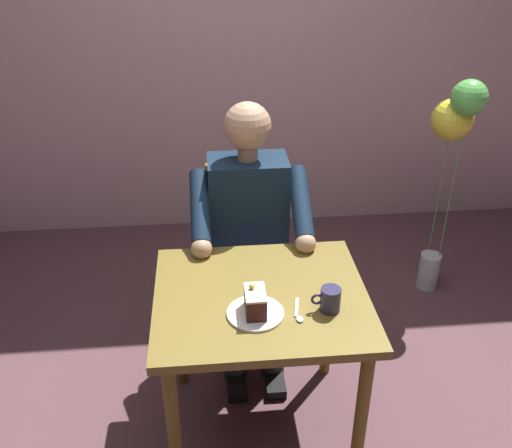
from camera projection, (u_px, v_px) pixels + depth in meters
ground_plane at (260, 424)px, 2.47m from camera, size 14.00×14.00×0.00m
dining_table at (261, 316)px, 2.18m from camera, size 0.81×0.71×0.70m
chair at (247, 246)px, 2.83m from camera, size 0.42×0.42×0.90m
seated_person at (250, 235)px, 2.60m from camera, size 0.53×0.58×1.26m
dessert_plate at (255, 313)px, 2.02m from camera, size 0.21×0.21×0.01m
cake_slice at (255, 302)px, 2.00m from camera, size 0.07×0.12×0.11m
coffee_cup at (330, 299)px, 2.02m from camera, size 0.11×0.07×0.09m
dessert_spoon at (298, 314)px, 2.02m from camera, size 0.03×0.14×0.01m
balloon_display at (453, 140)px, 2.95m from camera, size 0.23×0.28×1.24m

